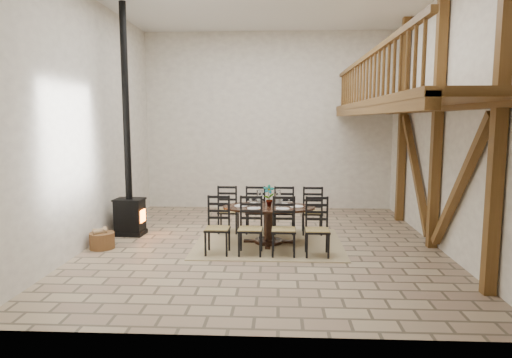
{
  "coord_description": "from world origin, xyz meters",
  "views": [
    {
      "loc": [
        0.3,
        -9.09,
        2.53
      ],
      "look_at": [
        -0.17,
        0.4,
        1.31
      ],
      "focal_mm": 32.0,
      "sensor_mm": 36.0,
      "label": 1
    }
  ],
  "objects_px": {
    "dining_table": "(269,225)",
    "wood_stove": "(129,184)",
    "log_stack": "(123,221)",
    "log_basket": "(102,240)"
  },
  "relations": [
    {
      "from": "log_basket",
      "to": "log_stack",
      "type": "bearing_deg",
      "value": 92.21
    },
    {
      "from": "dining_table",
      "to": "log_stack",
      "type": "distance_m",
      "value": 3.47
    },
    {
      "from": "log_basket",
      "to": "log_stack",
      "type": "relative_size",
      "value": 0.91
    },
    {
      "from": "log_stack",
      "to": "log_basket",
      "type": "bearing_deg",
      "value": -87.79
    },
    {
      "from": "log_basket",
      "to": "dining_table",
      "type": "bearing_deg",
      "value": 9.22
    },
    {
      "from": "dining_table",
      "to": "wood_stove",
      "type": "height_order",
      "value": "wood_stove"
    },
    {
      "from": "dining_table",
      "to": "log_stack",
      "type": "height_order",
      "value": "dining_table"
    },
    {
      "from": "log_basket",
      "to": "log_stack",
      "type": "xyz_separation_m",
      "value": [
        -0.05,
        1.42,
        0.07
      ]
    },
    {
      "from": "log_basket",
      "to": "wood_stove",
      "type": "bearing_deg",
      "value": 79.42
    },
    {
      "from": "dining_table",
      "to": "wood_stove",
      "type": "xyz_separation_m",
      "value": [
        -3.09,
        0.57,
        0.74
      ]
    }
  ]
}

